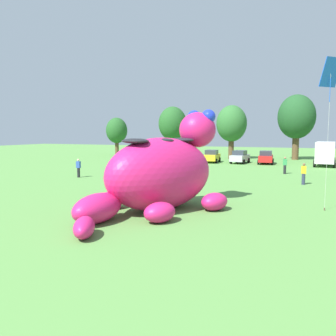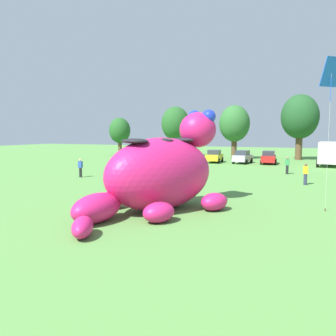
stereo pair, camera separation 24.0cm
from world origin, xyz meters
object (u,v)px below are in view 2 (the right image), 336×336
at_px(giant_inflatable_creature, 161,173).
at_px(car_blue, 192,155).
at_px(car_red, 269,157).
at_px(spectator_wandering, 80,168).
at_px(spectator_near_inflatable, 287,166).
at_px(spectator_mid_field, 306,174).
at_px(car_yellow, 214,156).
at_px(box_truck, 329,153).
at_px(car_silver, 243,157).
at_px(tethered_flying_kite, 331,74).
at_px(car_white, 166,155).

xyz_separation_m(giant_inflatable_creature, car_blue, (-8.62, 29.60, -1.14)).
height_order(car_red, spectator_wandering, car_red).
xyz_separation_m(spectator_near_inflatable, spectator_mid_field, (1.90, -6.85, 0.00)).
relative_size(car_yellow, box_truck, 0.65).
bearing_deg(car_blue, spectator_mid_field, -47.81).
height_order(car_yellow, box_truck, box_truck).
relative_size(giant_inflatable_creature, spectator_mid_field, 6.37).
bearing_deg(giant_inflatable_creature, car_silver, 92.85).
height_order(box_truck, tethered_flying_kite, tethered_flying_kite).
height_order(giant_inflatable_creature, car_white, giant_inflatable_creature).
relative_size(car_red, spectator_mid_field, 2.47).
bearing_deg(tethered_flying_kite, car_red, 103.21).
relative_size(car_white, car_silver, 1.00).
height_order(spectator_near_inflatable, tethered_flying_kite, tethered_flying_kite).
xyz_separation_m(car_white, spectator_mid_field, (19.02, -16.05, -0.01)).
height_order(car_yellow, spectator_mid_field, car_yellow).
bearing_deg(tethered_flying_kite, car_yellow, 117.07).
xyz_separation_m(car_silver, box_truck, (10.39, 0.46, 0.74)).
xyz_separation_m(car_yellow, box_truck, (14.19, 0.69, 0.74)).
bearing_deg(spectator_near_inflatable, tethered_flying_kite, -78.94).
xyz_separation_m(box_truck, tethered_flying_kite, (-0.77, -26.96, 5.48)).
xyz_separation_m(car_white, car_red, (14.01, 1.36, 0.00)).
bearing_deg(giant_inflatable_creature, car_red, 86.46).
bearing_deg(spectator_mid_field, tethered_flying_kite, -82.24).
height_order(giant_inflatable_creature, car_red, giant_inflatable_creature).
height_order(car_blue, spectator_wandering, car_blue).
distance_m(car_blue, box_truck, 17.56).
relative_size(car_yellow, spectator_mid_field, 2.47).
distance_m(car_red, spectator_near_inflatable, 11.01).
height_order(box_truck, spectator_near_inflatable, box_truck).
bearing_deg(box_truck, giant_inflatable_creature, -106.53).
height_order(spectator_near_inflatable, spectator_mid_field, same).
height_order(giant_inflatable_creature, spectator_wandering, giant_inflatable_creature).
xyz_separation_m(car_white, box_truck, (21.08, 1.47, 0.74)).
height_order(car_yellow, spectator_near_inflatable, car_yellow).
bearing_deg(car_silver, car_blue, 179.87).
distance_m(car_white, spectator_near_inflatable, 19.44).
xyz_separation_m(car_red, spectator_near_inflatable, (3.12, -10.56, -0.01)).
height_order(car_white, box_truck, box_truck).
height_order(car_white, spectator_near_inflatable, car_white).
relative_size(box_truck, spectator_near_inflatable, 3.81).
xyz_separation_m(spectator_mid_field, spectator_wandering, (-19.22, -3.20, 0.00)).
xyz_separation_m(spectator_near_inflatable, tethered_flying_kite, (3.18, -16.28, 6.22)).
bearing_deg(spectator_mid_field, car_red, 106.06).
height_order(car_silver, spectator_near_inflatable, car_silver).
bearing_deg(car_red, box_truck, 0.93).
relative_size(car_silver, box_truck, 0.65).
bearing_deg(car_red, tethered_flying_kite, -76.79).
xyz_separation_m(giant_inflatable_creature, spectator_wandering, (-12.36, 9.31, -1.14)).
relative_size(spectator_near_inflatable, spectator_wandering, 1.00).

